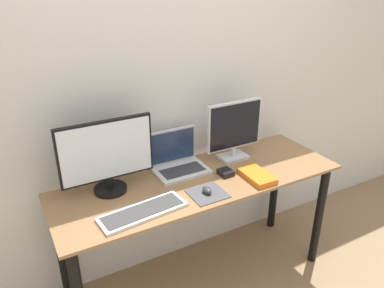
{
  "coord_description": "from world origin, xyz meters",
  "views": [
    {
      "loc": [
        -0.96,
        -1.36,
        1.88
      ],
      "look_at": [
        -0.02,
        0.35,
        0.98
      ],
      "focal_mm": 35.0,
      "sensor_mm": 36.0,
      "label": 1
    }
  ],
  "objects_px": {
    "monitor_right": "(234,130)",
    "power_brick": "(226,172)",
    "monitor_left": "(107,156)",
    "laptop": "(178,160)",
    "keyboard": "(143,212)",
    "book": "(257,176)",
    "mouse": "(207,190)"
  },
  "relations": [
    {
      "from": "keyboard",
      "to": "book",
      "type": "bearing_deg",
      "value": 0.06
    },
    {
      "from": "mouse",
      "to": "book",
      "type": "bearing_deg",
      "value": -0.09
    },
    {
      "from": "keyboard",
      "to": "book",
      "type": "height_order",
      "value": "book"
    },
    {
      "from": "monitor_left",
      "to": "book",
      "type": "bearing_deg",
      "value": -20.04
    },
    {
      "from": "monitor_left",
      "to": "power_brick",
      "type": "relative_size",
      "value": 6.02
    },
    {
      "from": "laptop",
      "to": "power_brick",
      "type": "xyz_separation_m",
      "value": [
        0.22,
        -0.21,
        -0.04
      ]
    },
    {
      "from": "monitor_left",
      "to": "power_brick",
      "type": "xyz_separation_m",
      "value": [
        0.66,
        -0.16,
        -0.2
      ]
    },
    {
      "from": "monitor_left",
      "to": "monitor_right",
      "type": "bearing_deg",
      "value": 0.0
    },
    {
      "from": "keyboard",
      "to": "mouse",
      "type": "height_order",
      "value": "mouse"
    },
    {
      "from": "keyboard",
      "to": "monitor_right",
      "type": "bearing_deg",
      "value": 21.31
    },
    {
      "from": "keyboard",
      "to": "monitor_left",
      "type": "bearing_deg",
      "value": 104.79
    },
    {
      "from": "laptop",
      "to": "book",
      "type": "bearing_deg",
      "value": -43.55
    },
    {
      "from": "monitor_right",
      "to": "mouse",
      "type": "bearing_deg",
      "value": -141.88
    },
    {
      "from": "monitor_left",
      "to": "laptop",
      "type": "relative_size",
      "value": 1.61
    },
    {
      "from": "mouse",
      "to": "power_brick",
      "type": "bearing_deg",
      "value": 31.83
    },
    {
      "from": "keyboard",
      "to": "book",
      "type": "xyz_separation_m",
      "value": [
        0.72,
        0.0,
        0.01
      ]
    },
    {
      "from": "mouse",
      "to": "monitor_left",
      "type": "bearing_deg",
      "value": 147.44
    },
    {
      "from": "monitor_left",
      "to": "mouse",
      "type": "bearing_deg",
      "value": -32.56
    },
    {
      "from": "monitor_left",
      "to": "keyboard",
      "type": "xyz_separation_m",
      "value": [
        0.08,
        -0.29,
        -0.21
      ]
    },
    {
      "from": "monitor_right",
      "to": "laptop",
      "type": "bearing_deg",
      "value": 173.23
    },
    {
      "from": "monitor_right",
      "to": "power_brick",
      "type": "distance_m",
      "value": 0.3
    },
    {
      "from": "monitor_right",
      "to": "book",
      "type": "relative_size",
      "value": 1.72
    },
    {
      "from": "monitor_right",
      "to": "laptop",
      "type": "distance_m",
      "value": 0.41
    },
    {
      "from": "keyboard",
      "to": "mouse",
      "type": "xyz_separation_m",
      "value": [
        0.38,
        0.0,
        0.01
      ]
    },
    {
      "from": "mouse",
      "to": "power_brick",
      "type": "relative_size",
      "value": 0.81
    },
    {
      "from": "laptop",
      "to": "mouse",
      "type": "distance_m",
      "value": 0.34
    },
    {
      "from": "power_brick",
      "to": "monitor_left",
      "type": "bearing_deg",
      "value": 166.21
    },
    {
      "from": "monitor_right",
      "to": "mouse",
      "type": "height_order",
      "value": "monitor_right"
    },
    {
      "from": "mouse",
      "to": "keyboard",
      "type": "bearing_deg",
      "value": -179.8
    },
    {
      "from": "power_brick",
      "to": "laptop",
      "type": "bearing_deg",
      "value": 136.28
    },
    {
      "from": "mouse",
      "to": "book",
      "type": "xyz_separation_m",
      "value": [
        0.34,
        -0.0,
        -0.01
      ]
    },
    {
      "from": "monitor_right",
      "to": "power_brick",
      "type": "height_order",
      "value": "monitor_right"
    }
  ]
}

